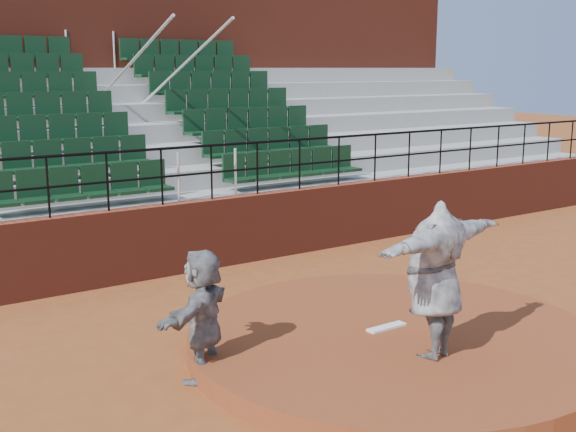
% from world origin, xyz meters
% --- Properties ---
extents(ground, '(90.00, 90.00, 0.00)m').
position_xyz_m(ground, '(0.00, 0.00, 0.00)').
color(ground, brown).
rests_on(ground, ground).
extents(pitchers_mound, '(5.50, 5.50, 0.25)m').
position_xyz_m(pitchers_mound, '(0.00, 0.00, 0.12)').
color(pitchers_mound, brown).
rests_on(pitchers_mound, ground).
extents(pitching_rubber, '(0.60, 0.15, 0.03)m').
position_xyz_m(pitching_rubber, '(0.00, 0.15, 0.27)').
color(pitching_rubber, white).
rests_on(pitching_rubber, pitchers_mound).
extents(boundary_wall, '(24.00, 0.30, 1.30)m').
position_xyz_m(boundary_wall, '(0.00, 5.00, 0.65)').
color(boundary_wall, maroon).
rests_on(boundary_wall, ground).
extents(wall_railing, '(24.04, 0.05, 1.03)m').
position_xyz_m(wall_railing, '(0.00, 5.00, 2.03)').
color(wall_railing, black).
rests_on(wall_railing, boundary_wall).
extents(seating_deck, '(24.00, 5.97, 4.63)m').
position_xyz_m(seating_deck, '(0.00, 8.65, 1.44)').
color(seating_deck, '#9C9B96').
rests_on(seating_deck, ground).
extents(press_box_facade, '(24.00, 3.00, 7.10)m').
position_xyz_m(press_box_facade, '(0.00, 12.60, 3.55)').
color(press_box_facade, maroon).
rests_on(press_box_facade, ground).
extents(pitcher, '(2.45, 1.07, 1.93)m').
position_xyz_m(pitcher, '(-0.19, -0.88, 1.21)').
color(pitcher, black).
rests_on(pitcher, pitchers_mound).
extents(fielder, '(1.49, 1.25, 1.61)m').
position_xyz_m(fielder, '(-2.51, 0.64, 0.80)').
color(fielder, black).
rests_on(fielder, ground).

